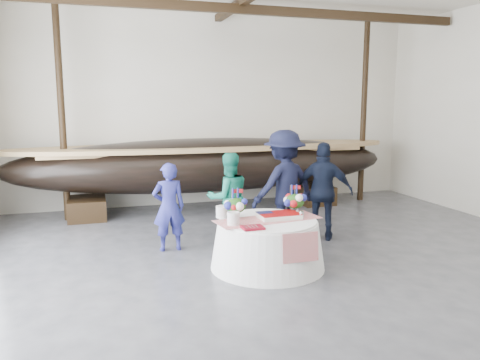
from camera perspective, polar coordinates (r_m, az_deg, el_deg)
name	(u,v)px	position (r m, az deg, el deg)	size (l,w,h in m)	color
floor	(333,293)	(6.37, 11.30, -13.37)	(10.00, 12.00, 0.01)	#3D3D42
wall_back	(217,110)	(11.50, -2.78, 8.46)	(10.00, 0.02, 4.50)	silver
longboat_display	(208,164)	(10.61, -3.92, 1.90)	(8.83, 1.77, 1.66)	black
banquet_table	(268,243)	(7.06, 3.38, -7.72)	(1.71, 1.71, 0.73)	white
tabletop_items	(264,208)	(7.04, 2.94, -3.41)	(1.64, 0.95, 0.40)	red
guest_woman_blue	(169,207)	(7.84, -8.67, -3.26)	(0.54, 0.35, 1.48)	navy
guest_woman_teal	(229,198)	(8.20, -1.41, -2.18)	(0.77, 0.60, 1.59)	#1B8C71
guest_man_left	(284,185)	(8.36, 5.39, -0.67)	(1.28, 0.73, 1.97)	black
guest_man_right	(323,191)	(8.47, 10.14, -1.38)	(1.03, 0.43, 1.76)	black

